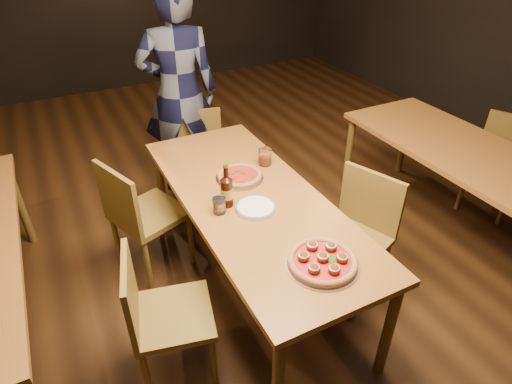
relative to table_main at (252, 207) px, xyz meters
name	(u,v)px	position (x,y,z in m)	size (l,w,h in m)	color
ground	(253,284)	(0.00, 0.00, -0.68)	(9.00, 9.00, 0.00)	black
room_shell	(251,5)	(0.00, 0.00, 1.18)	(9.00, 9.00, 9.00)	black
table_main	(252,207)	(0.00, 0.00, 0.00)	(0.80, 2.00, 0.75)	brown
table_right	(469,160)	(1.70, -0.20, 0.00)	(0.80, 2.00, 0.75)	brown
chair_main_nw	(173,315)	(-0.67, -0.39, -0.24)	(0.41, 0.41, 0.88)	brown
chair_main_sw	(149,213)	(-0.54, 0.52, -0.21)	(0.44, 0.44, 0.94)	brown
chair_main_e	(351,240)	(0.54, -0.34, -0.22)	(0.43, 0.43, 0.91)	brown
chair_end	(203,159)	(0.10, 1.15, -0.26)	(0.39, 0.39, 0.84)	brown
chair_nbr_right	(496,165)	(2.26, -0.09, -0.25)	(0.40, 0.40, 0.86)	brown
pizza_meatball	(322,261)	(0.04, -0.69, 0.10)	(0.37, 0.37, 0.07)	#B7B7BF
pizza_margherita	(240,176)	(0.03, 0.24, 0.09)	(0.31, 0.31, 0.04)	#B7B7BF
plate_stack	(256,208)	(-0.04, -0.12, 0.08)	(0.23, 0.23, 0.02)	white
beer_bottle	(227,192)	(-0.17, 0.00, 0.17)	(0.07, 0.07, 0.27)	black
water_glass	(219,205)	(-0.24, -0.05, 0.12)	(0.08, 0.08, 0.10)	white
amber_glass	(265,157)	(0.26, 0.33, 0.13)	(0.09, 0.09, 0.11)	#8F3710
diner	(179,94)	(0.04, 1.46, 0.24)	(0.67, 0.44, 1.84)	black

